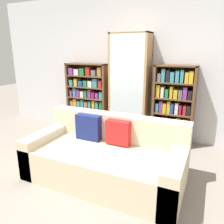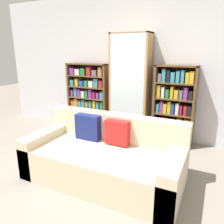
{
  "view_description": "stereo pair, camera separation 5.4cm",
  "coord_description": "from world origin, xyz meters",
  "px_view_note": "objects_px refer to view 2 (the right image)",
  "views": [
    {
      "loc": [
        1.3,
        -1.78,
        1.65
      ],
      "look_at": [
        -0.12,
        1.27,
        0.7
      ],
      "focal_mm": 35.0,
      "sensor_mm": 36.0,
      "label": 1
    },
    {
      "loc": [
        1.35,
        -1.76,
        1.65
      ],
      "look_at": [
        -0.12,
        1.27,
        0.7
      ],
      "focal_mm": 35.0,
      "sensor_mm": 36.0,
      "label": 2
    }
  ],
  "objects_px": {
    "couch": "(105,158)",
    "bookshelf_right": "(174,107)",
    "bookshelf_left": "(90,98)",
    "wine_bottle": "(151,152)",
    "display_cabinet": "(130,88)"
  },
  "relations": [
    {
      "from": "bookshelf_left",
      "to": "bookshelf_right",
      "type": "height_order",
      "value": "bookshelf_right"
    },
    {
      "from": "display_cabinet",
      "to": "wine_bottle",
      "type": "distance_m",
      "value": 1.35
    },
    {
      "from": "bookshelf_left",
      "to": "wine_bottle",
      "type": "distance_m",
      "value": 1.88
    },
    {
      "from": "display_cabinet",
      "to": "wine_bottle",
      "type": "relative_size",
      "value": 5.3
    },
    {
      "from": "couch",
      "to": "bookshelf_left",
      "type": "distance_m",
      "value": 1.97
    },
    {
      "from": "bookshelf_right",
      "to": "wine_bottle",
      "type": "bearing_deg",
      "value": -100.02
    },
    {
      "from": "bookshelf_left",
      "to": "display_cabinet",
      "type": "bearing_deg",
      "value": -0.99
    },
    {
      "from": "couch",
      "to": "wine_bottle",
      "type": "height_order",
      "value": "couch"
    },
    {
      "from": "couch",
      "to": "bookshelf_right",
      "type": "height_order",
      "value": "bookshelf_right"
    },
    {
      "from": "display_cabinet",
      "to": "bookshelf_left",
      "type": "bearing_deg",
      "value": 179.01
    },
    {
      "from": "bookshelf_left",
      "to": "bookshelf_right",
      "type": "bearing_deg",
      "value": -0.02
    },
    {
      "from": "couch",
      "to": "bookshelf_right",
      "type": "relative_size",
      "value": 1.43
    },
    {
      "from": "bookshelf_right",
      "to": "bookshelf_left",
      "type": "bearing_deg",
      "value": 179.98
    },
    {
      "from": "bookshelf_left",
      "to": "bookshelf_right",
      "type": "relative_size",
      "value": 0.99
    },
    {
      "from": "wine_bottle",
      "to": "bookshelf_right",
      "type": "bearing_deg",
      "value": 79.98
    }
  ]
}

